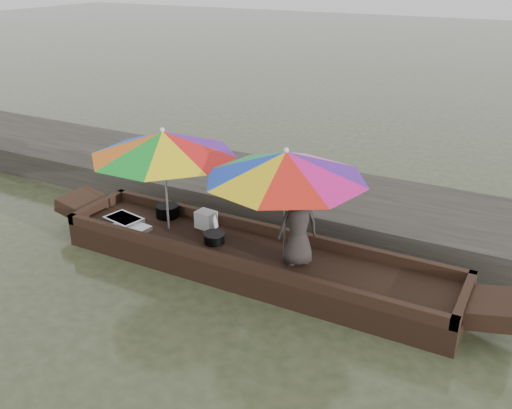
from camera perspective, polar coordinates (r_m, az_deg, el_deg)
The scene contains 11 objects.
water at distance 8.06m, azimuth -0.34°, elevation -6.79°, with size 80.00×80.00×0.00m, color #353F23.
dock at distance 9.73m, azimuth 5.92°, elevation 0.25°, with size 22.00×2.20×0.50m, color #2D2B26.
boat_hull at distance 7.97m, azimuth -0.35°, elevation -5.70°, with size 5.71×1.20×0.35m, color black.
cooking_pot at distance 8.96m, azimuth -8.86°, elevation -0.65°, with size 0.35×0.35×0.19m, color black.
tray_crayfish at distance 8.89m, azimuth -13.09°, elevation -1.56°, with size 0.55×0.38×0.09m, color silver.
tray_scallop at distance 8.66m, azimuth -12.48°, elevation -2.29°, with size 0.55×0.38×0.06m, color silver.
charcoal_grill at distance 8.08m, azimuth -4.22°, elevation -3.41°, with size 0.29×0.29×0.14m, color black.
supply_bag at distance 8.51m, azimuth -5.03°, elevation -1.51°, with size 0.28×0.22×0.26m, color silver.
vendor at distance 7.36m, azimuth 4.23°, elevation -2.19°, with size 0.52×0.34×1.07m, color #2C2724.
umbrella_bow at distance 8.29m, azimuth -9.03°, elevation 2.42°, with size 2.10×2.10×1.55m, color #5A14A5, non-canonical shape.
umbrella_stern at distance 7.35m, azimuth 2.92°, elevation -0.09°, with size 2.12×2.12×1.55m, color #5414A5, non-canonical shape.
Camera 1 is at (3.37, -6.10, 4.05)m, focal length 40.00 mm.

